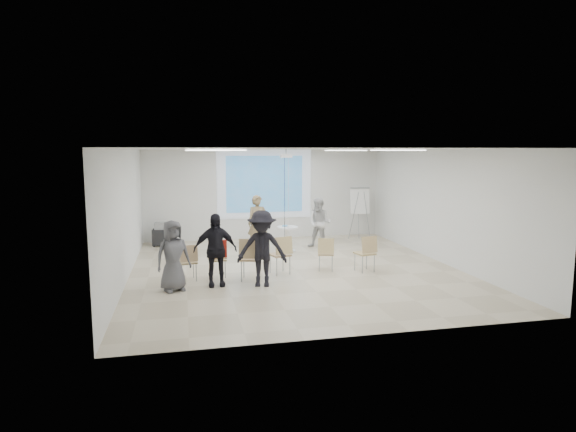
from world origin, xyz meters
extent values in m
cube|color=beige|center=(0.00, 0.00, -0.05)|extent=(8.00, 9.00, 0.10)
cube|color=white|center=(0.00, 0.00, 3.05)|extent=(8.00, 9.00, 0.10)
cube|color=silver|center=(0.00, 4.55, 1.50)|extent=(8.00, 0.10, 3.00)
cube|color=silver|center=(-4.05, 0.00, 1.50)|extent=(0.10, 9.00, 3.00)
cube|color=silver|center=(4.05, 0.00, 1.50)|extent=(0.10, 9.00, 3.00)
cube|color=silver|center=(0.00, 4.49, 1.85)|extent=(3.20, 0.01, 2.30)
cube|color=teal|center=(0.00, 4.47, 1.85)|extent=(2.60, 0.01, 1.90)
cylinder|color=white|center=(0.28, 2.13, 0.03)|extent=(0.58, 0.58, 0.05)
cylinder|color=white|center=(0.28, 2.13, 0.36)|extent=(0.16, 0.16, 0.68)
cylinder|color=white|center=(0.28, 2.13, 0.73)|extent=(0.79, 0.79, 0.04)
cube|color=white|center=(0.32, 2.08, 0.76)|extent=(0.22, 0.17, 0.01)
cube|color=#4396CA|center=(0.22, 2.22, 0.77)|extent=(0.20, 0.24, 0.02)
imported|color=#907C58|center=(-0.57, 2.37, 0.95)|extent=(0.71, 0.49, 1.89)
imported|color=silver|center=(1.36, 2.50, 0.86)|extent=(1.05, 1.00, 1.71)
cube|color=silver|center=(-0.39, 2.62, 1.25)|extent=(0.05, 0.13, 0.04)
cube|color=silver|center=(1.18, 2.75, 1.16)|extent=(0.09, 0.12, 0.04)
cube|color=tan|center=(-2.64, -0.47, 0.43)|extent=(0.46, 0.46, 0.04)
cube|color=tan|center=(-2.60, -0.66, 0.66)|extent=(0.41, 0.15, 0.38)
cylinder|color=gray|center=(-2.77, -0.66, 0.21)|extent=(0.02, 0.02, 0.42)
cylinder|color=#94979C|center=(-2.45, -0.60, 0.21)|extent=(0.02, 0.02, 0.42)
cylinder|color=gray|center=(-2.82, -0.34, 0.21)|extent=(0.02, 0.02, 0.42)
cylinder|color=#969A9E|center=(-2.50, -0.29, 0.21)|extent=(0.02, 0.02, 0.42)
cube|color=tan|center=(-1.95, -0.32, 0.42)|extent=(0.42, 0.42, 0.04)
cube|color=tan|center=(-1.94, -0.51, 0.66)|extent=(0.40, 0.11, 0.38)
cylinder|color=#92949A|center=(-2.10, -0.49, 0.21)|extent=(0.02, 0.02, 0.41)
cylinder|color=gray|center=(-1.78, -0.47, 0.21)|extent=(0.02, 0.02, 0.41)
cylinder|color=gray|center=(-2.12, -0.17, 0.21)|extent=(0.02, 0.02, 0.41)
cylinder|color=#95989D|center=(-1.80, -0.15, 0.21)|extent=(0.02, 0.02, 0.41)
cube|color=tan|center=(-1.22, -0.74, 0.50)|extent=(0.57, 0.57, 0.04)
cube|color=tan|center=(-1.28, -0.95, 0.78)|extent=(0.47, 0.22, 0.44)
cylinder|color=gray|center=(-1.45, -0.87, 0.24)|extent=(0.03, 0.03, 0.49)
cylinder|color=gray|center=(-1.09, -0.97, 0.24)|extent=(0.03, 0.03, 0.49)
cylinder|color=gray|center=(-1.35, -0.51, 0.24)|extent=(0.03, 0.03, 0.49)
cylinder|color=gray|center=(-0.98, -0.61, 0.24)|extent=(0.03, 0.03, 0.49)
cube|color=tan|center=(-0.45, -0.34, 0.47)|extent=(0.54, 0.54, 0.04)
cube|color=tan|center=(-0.39, -0.54, 0.73)|extent=(0.45, 0.21, 0.42)
cylinder|color=gray|center=(-0.57, -0.56, 0.23)|extent=(0.03, 0.03, 0.46)
cylinder|color=gray|center=(-0.23, -0.46, 0.23)|extent=(0.03, 0.03, 0.46)
cylinder|color=gray|center=(-0.67, -0.22, 0.23)|extent=(0.03, 0.03, 0.46)
cylinder|color=#92959A|center=(-0.33, -0.12, 0.23)|extent=(0.03, 0.03, 0.46)
cube|color=tan|center=(0.74, -0.24, 0.42)|extent=(0.49, 0.49, 0.04)
cube|color=tan|center=(0.69, -0.42, 0.65)|extent=(0.40, 0.19, 0.37)
cylinder|color=#97999F|center=(0.54, -0.34, 0.21)|extent=(0.03, 0.03, 0.41)
cylinder|color=#95979D|center=(0.85, -0.44, 0.21)|extent=(0.03, 0.03, 0.41)
cylinder|color=gray|center=(0.63, -0.04, 0.21)|extent=(0.03, 0.03, 0.41)
cylinder|color=gray|center=(0.94, -0.13, 0.21)|extent=(0.03, 0.03, 0.41)
cube|color=tan|center=(1.64, -0.55, 0.45)|extent=(0.50, 0.50, 0.04)
cube|color=tan|center=(1.68, -0.75, 0.71)|extent=(0.43, 0.17, 0.40)
cylinder|color=gray|center=(1.51, -0.76, 0.22)|extent=(0.03, 0.03, 0.44)
cylinder|color=#95989D|center=(1.84, -0.69, 0.22)|extent=(0.03, 0.03, 0.44)
cylinder|color=#94979D|center=(1.44, -0.42, 0.22)|extent=(0.03, 0.03, 0.44)
cylinder|color=gray|center=(1.77, -0.35, 0.22)|extent=(0.03, 0.03, 0.44)
cube|color=maroon|center=(-1.95, -0.54, 0.72)|extent=(0.42, 0.12, 0.40)
imported|color=black|center=(-1.22, -0.72, 0.54)|extent=(0.42, 0.35, 0.03)
imported|color=black|center=(-2.04, -1.06, 0.92)|extent=(1.08, 0.66, 1.85)
imported|color=black|center=(-1.04, -1.30, 0.95)|extent=(1.35, 0.93, 1.90)
imported|color=#5A5A5F|center=(-2.94, -1.25, 0.85)|extent=(0.97, 0.81, 1.70)
cylinder|color=gray|center=(2.85, 3.56, 0.82)|extent=(0.28, 0.23, 1.61)
cylinder|color=#919499|center=(3.30, 3.51, 0.82)|extent=(0.33, 0.16, 1.61)
cylinder|color=#92969A|center=(3.11, 3.82, 0.82)|extent=(0.07, 0.36, 1.61)
cube|color=white|center=(3.09, 3.64, 1.32)|extent=(0.66, 0.27, 0.90)
cube|color=gray|center=(3.09, 3.68, 1.73)|extent=(0.66, 0.14, 0.06)
cube|color=black|center=(-3.41, 3.87, 0.28)|extent=(0.53, 0.44, 0.50)
cube|color=#919399|center=(-3.41, 3.87, 0.64)|extent=(0.38, 0.33, 0.22)
cylinder|color=black|center=(-3.62, 3.74, 0.03)|extent=(0.07, 0.07, 0.06)
cylinder|color=black|center=(-3.23, 3.70, 0.03)|extent=(0.07, 0.07, 0.06)
cylinder|color=black|center=(-3.60, 4.04, 0.03)|extent=(0.07, 0.07, 0.06)
cylinder|color=black|center=(-3.20, 4.00, 0.03)|extent=(0.07, 0.07, 0.06)
cube|color=white|center=(0.10, 1.50, 2.82)|extent=(0.30, 0.25, 0.10)
cylinder|color=gray|center=(0.10, 1.50, 2.93)|extent=(0.04, 0.04, 0.14)
cylinder|color=black|center=(0.04, 1.42, 1.39)|extent=(0.01, 0.01, 2.77)
cylinder|color=white|center=(0.14, 1.40, 1.39)|extent=(0.01, 0.01, 2.77)
cube|color=white|center=(-2.00, 2.00, 2.97)|extent=(1.20, 0.30, 0.02)
cube|color=white|center=(2.00, 2.00, 2.97)|extent=(1.20, 0.30, 0.02)
cube|color=white|center=(-2.00, -1.50, 2.97)|extent=(1.20, 0.30, 0.02)
cube|color=white|center=(2.00, -1.50, 2.97)|extent=(1.20, 0.30, 0.02)
camera|label=1|loc=(-2.69, -11.49, 2.95)|focal=30.00mm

